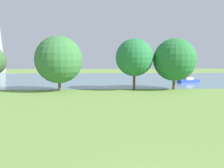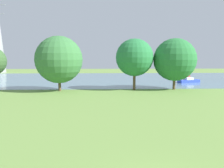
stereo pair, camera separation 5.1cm
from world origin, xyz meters
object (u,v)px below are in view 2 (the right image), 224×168
object	(u,v)px
tree_west_far	(59,60)
sailboat_blue	(189,80)
sailboat_red	(181,75)
tree_mid_shore	(135,58)
tree_east_near	(175,60)

from	to	relation	value
tree_west_far	sailboat_blue	bearing A→B (deg)	23.63
sailboat_red	sailboat_blue	world-z (taller)	sailboat_blue
sailboat_blue	tree_mid_shore	distance (m)	17.37
sailboat_red	tree_mid_shore	xyz separation A→B (m)	(-16.50, -24.24, 4.86)
tree_west_far	tree_east_near	distance (m)	18.79
tree_mid_shore	tree_east_near	world-z (taller)	tree_east_near
sailboat_blue	tree_west_far	distance (m)	27.95
sailboat_red	tree_mid_shore	world-z (taller)	tree_mid_shore
sailboat_blue	tree_east_near	xyz separation A→B (m)	(-6.50, -10.13, 4.49)
tree_west_far	tree_mid_shore	xyz separation A→B (m)	(12.07, 0.86, 0.34)
tree_east_near	sailboat_blue	bearing A→B (deg)	57.32
tree_east_near	tree_mid_shore	bearing A→B (deg)	-179.41
sailboat_blue	tree_mid_shore	xyz separation A→B (m)	(-13.20, -10.20, 4.85)
sailboat_red	sailboat_blue	distance (m)	14.42
tree_west_far	tree_mid_shore	distance (m)	12.10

